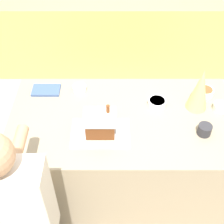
{
  "coord_description": "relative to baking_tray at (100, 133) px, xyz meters",
  "views": [
    {
      "loc": [
        -0.08,
        -1.57,
        2.54
      ],
      "look_at": [
        -0.08,
        0.0,
        1.01
      ],
      "focal_mm": 50.0,
      "sensor_mm": 36.0,
      "label": 1
    }
  ],
  "objects": [
    {
      "name": "ground_plane",
      "position": [
        0.16,
        0.15,
        -0.95
      ],
      "size": [
        12.0,
        12.0,
        0.0
      ],
      "primitive_type": "plane",
      "color": "#C6B28E"
    },
    {
      "name": "baking_tray",
      "position": [
        0.0,
        0.0,
        0.0
      ],
      "size": [
        0.4,
        0.27,
        0.01
      ],
      "color": "silver",
      "rests_on": "kitchen_island"
    },
    {
      "name": "candy_bowl_front_corner",
      "position": [
        0.8,
        0.41,
        0.03
      ],
      "size": [
        0.13,
        0.13,
        0.05
      ],
      "color": "white",
      "rests_on": "kitchen_island"
    },
    {
      "name": "kitchen_island",
      "position": [
        0.16,
        0.15,
        -0.48
      ],
      "size": [
        1.65,
        0.9,
        0.95
      ],
      "color": "gray",
      "rests_on": "ground_plane"
    },
    {
      "name": "candy_bowl_center_rear",
      "position": [
        0.41,
        0.29,
        0.02
      ],
      "size": [
        0.14,
        0.14,
        0.05
      ],
      "color": "white",
      "rests_on": "kitchen_island"
    },
    {
      "name": "candy_bowl_beside_tree",
      "position": [
        0.87,
        0.24,
        0.03
      ],
      "size": [
        0.1,
        0.1,
        0.05
      ],
      "color": "silver",
      "rests_on": "kitchen_island"
    },
    {
      "name": "candy_bowl_near_tray_right",
      "position": [
        -0.17,
        0.45,
        0.02
      ],
      "size": [
        0.11,
        0.11,
        0.05
      ],
      "color": "white",
      "rests_on": "kitchen_island"
    },
    {
      "name": "cookbook",
      "position": [
        -0.44,
        0.45,
        0.01
      ],
      "size": [
        0.22,
        0.14,
        0.02
      ],
      "color": "#3F598C",
      "rests_on": "kitchen_island"
    },
    {
      "name": "back_cabinet_block",
      "position": [
        0.16,
        2.09,
        -0.48
      ],
      "size": [
        6.0,
        0.6,
        0.94
      ],
      "color": "#DBBC60",
      "rests_on": "ground_plane"
    },
    {
      "name": "gingerbread_house",
      "position": [
        0.0,
        0.0,
        0.1
      ],
      "size": [
        0.21,
        0.16,
        0.23
      ],
      "color": "brown",
      "rests_on": "baking_tray"
    },
    {
      "name": "mug",
      "position": [
        0.7,
        -0.0,
        0.03
      ],
      "size": [
        0.09,
        0.09,
        0.08
      ],
      "color": "#2D2D33",
      "rests_on": "kitchen_island"
    },
    {
      "name": "decorative_tree",
      "position": [
        0.7,
        0.27,
        0.16
      ],
      "size": [
        0.15,
        0.15,
        0.34
      ],
      "color": "#DBD675",
      "rests_on": "kitchen_island"
    }
  ]
}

